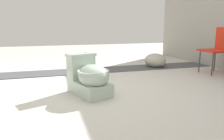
# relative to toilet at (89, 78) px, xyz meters

# --- Properties ---
(ground_plane) EXTENTS (14.00, 14.00, 0.00)m
(ground_plane) POSITION_rel_toilet_xyz_m (-0.16, 0.17, -0.22)
(ground_plane) COLOR beige
(gravel_strip) EXTENTS (0.56, 8.00, 0.01)m
(gravel_strip) POSITION_rel_toilet_xyz_m (-1.44, 0.67, -0.21)
(gravel_strip) COLOR #4C4C51
(gravel_strip) RESTS_ON ground
(toilet) EXTENTS (0.72, 0.56, 0.52)m
(toilet) POSITION_rel_toilet_xyz_m (0.00, 0.00, 0.00)
(toilet) COLOR #B2C6B7
(toilet) RESTS_ON ground
(folding_chair_left) EXTENTS (0.45, 0.45, 0.83)m
(folding_chair_left) POSITION_rel_toilet_xyz_m (-0.56, 2.50, 0.29)
(folding_chair_left) COLOR red
(folding_chair_left) RESTS_ON ground
(boulder_near) EXTENTS (0.63, 0.63, 0.29)m
(boulder_near) POSITION_rel_toilet_xyz_m (-1.43, 1.68, -0.07)
(boulder_near) COLOR #ADA899
(boulder_near) RESTS_ON ground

